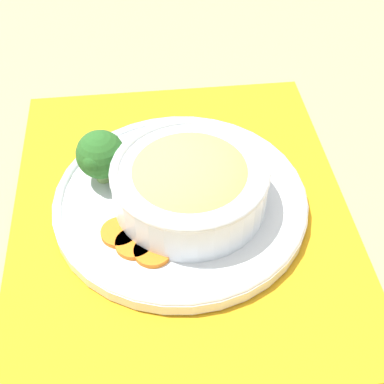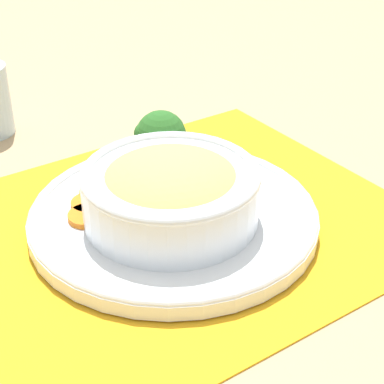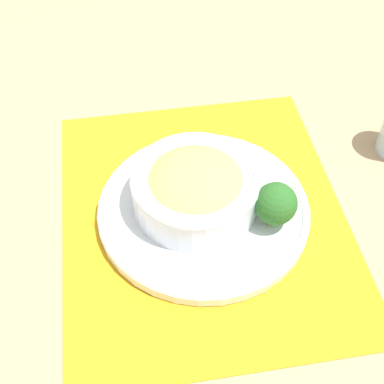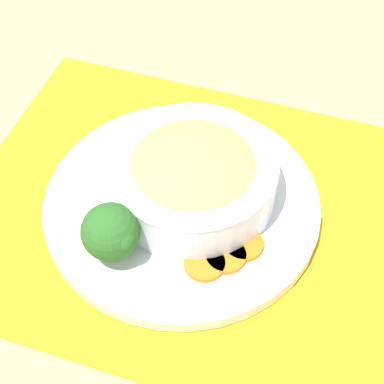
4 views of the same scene
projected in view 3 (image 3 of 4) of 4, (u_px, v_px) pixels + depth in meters
name	position (u px, v px, depth m)	size (l,w,h in m)	color
ground_plane	(203.00, 215.00, 0.81)	(4.00, 4.00, 0.00)	tan
placemat	(203.00, 214.00, 0.81)	(0.51, 0.43, 0.00)	orange
plate	(204.00, 209.00, 0.80)	(0.32, 0.32, 0.02)	silver
bowl	(195.00, 187.00, 0.77)	(0.19, 0.19, 0.07)	silver
broccoli_floret	(276.00, 203.00, 0.74)	(0.06, 0.06, 0.07)	#84AD5B
carrot_slice_near	(246.00, 174.00, 0.83)	(0.04, 0.04, 0.01)	orange
carrot_slice_middle	(233.00, 167.00, 0.84)	(0.04, 0.04, 0.01)	orange
carrot_slice_far	(219.00, 163.00, 0.85)	(0.04, 0.04, 0.01)	orange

